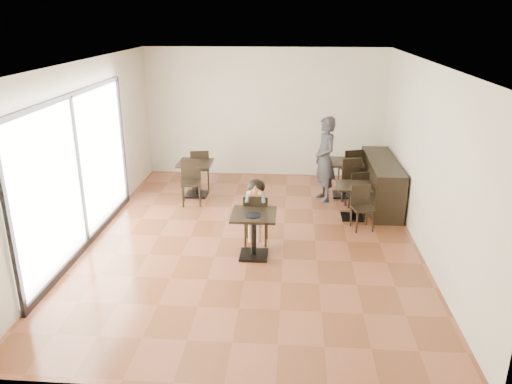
# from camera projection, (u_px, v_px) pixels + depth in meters

# --- Properties ---
(floor) EXTENTS (6.00, 8.00, 0.01)m
(floor) POSITION_uv_depth(u_px,v_px,m) (252.00, 239.00, 9.30)
(floor) COLOR brown
(floor) RESTS_ON ground
(ceiling) EXTENTS (6.00, 8.00, 0.01)m
(ceiling) POSITION_uv_depth(u_px,v_px,m) (252.00, 62.00, 8.22)
(ceiling) COLOR white
(ceiling) RESTS_ON floor
(wall_back) EXTENTS (6.00, 0.01, 3.20)m
(wall_back) POSITION_uv_depth(u_px,v_px,m) (265.00, 113.00, 12.51)
(wall_back) COLOR beige
(wall_back) RESTS_ON floor
(wall_front) EXTENTS (6.00, 0.01, 3.20)m
(wall_front) POSITION_uv_depth(u_px,v_px,m) (219.00, 263.00, 5.01)
(wall_front) COLOR beige
(wall_front) RESTS_ON floor
(wall_left) EXTENTS (0.01, 8.00, 3.20)m
(wall_left) POSITION_uv_depth(u_px,v_px,m) (86.00, 153.00, 8.97)
(wall_left) COLOR beige
(wall_left) RESTS_ON floor
(wall_right) EXTENTS (0.01, 8.00, 3.20)m
(wall_right) POSITION_uv_depth(u_px,v_px,m) (426.00, 159.00, 8.55)
(wall_right) COLOR beige
(wall_right) RESTS_ON floor
(storefront_window) EXTENTS (0.04, 4.50, 2.60)m
(storefront_window) POSITION_uv_depth(u_px,v_px,m) (78.00, 171.00, 8.57)
(storefront_window) COLOR white
(storefront_window) RESTS_ON floor
(child_table) EXTENTS (0.75, 0.75, 0.80)m
(child_table) POSITION_uv_depth(u_px,v_px,m) (254.00, 235.00, 8.50)
(child_table) COLOR black
(child_table) RESTS_ON floor
(child_chair) EXTENTS (0.43, 0.43, 0.96)m
(child_chair) POSITION_uv_depth(u_px,v_px,m) (256.00, 218.00, 8.99)
(child_chair) COLOR black
(child_chair) RESTS_ON floor
(child) EXTENTS (0.43, 0.60, 1.20)m
(child) POSITION_uv_depth(u_px,v_px,m) (256.00, 212.00, 8.95)
(child) COLOR slate
(child) RESTS_ON child_chair
(plate) EXTENTS (0.27, 0.27, 0.02)m
(plate) POSITION_uv_depth(u_px,v_px,m) (253.00, 215.00, 8.27)
(plate) COLOR black
(plate) RESTS_ON child_table
(pizza_slice) EXTENTS (0.28, 0.22, 0.06)m
(pizza_slice) POSITION_uv_depth(u_px,v_px,m) (255.00, 192.00, 8.62)
(pizza_slice) COLOR tan
(pizza_slice) RESTS_ON child
(adult_patron) EXTENTS (0.64, 0.79, 1.89)m
(adult_patron) POSITION_uv_depth(u_px,v_px,m) (325.00, 159.00, 10.93)
(adult_patron) COLOR #333238
(adult_patron) RESTS_ON floor
(cafe_table_mid) EXTENTS (0.82, 0.82, 0.71)m
(cafe_table_mid) POSITION_uv_depth(u_px,v_px,m) (353.00, 202.00, 10.12)
(cafe_table_mid) COLOR black
(cafe_table_mid) RESTS_ON floor
(cafe_table_left) EXTENTS (0.88, 0.88, 0.80)m
(cafe_table_left) POSITION_uv_depth(u_px,v_px,m) (196.00, 179.00, 11.37)
(cafe_table_left) COLOR black
(cafe_table_left) RESTS_ON floor
(cafe_table_back) EXTENTS (0.98, 0.98, 0.82)m
(cafe_table_back) POSITION_uv_depth(u_px,v_px,m) (344.00, 179.00, 11.36)
(cafe_table_back) COLOR black
(cafe_table_back) RESTS_ON floor
(chair_mid_a) EXTENTS (0.47, 0.47, 0.86)m
(chair_mid_a) POSITION_uv_depth(u_px,v_px,m) (356.00, 189.00, 10.61)
(chair_mid_a) COLOR black
(chair_mid_a) RESTS_ON floor
(chair_mid_b) EXTENTS (0.47, 0.47, 0.86)m
(chair_mid_b) POSITION_uv_depth(u_px,v_px,m) (363.00, 208.00, 9.57)
(chair_mid_b) COLOR black
(chair_mid_b) RESTS_ON floor
(chair_left_a) EXTENTS (0.50, 0.50, 0.96)m
(chair_left_a) POSITION_uv_depth(u_px,v_px,m) (200.00, 168.00, 11.86)
(chair_left_a) COLOR black
(chair_left_a) RESTS_ON floor
(chair_left_b) EXTENTS (0.50, 0.50, 0.96)m
(chair_left_b) POSITION_uv_depth(u_px,v_px,m) (191.00, 183.00, 10.83)
(chair_left_b) COLOR black
(chair_left_b) RESTS_ON floor
(chair_back_a) EXTENTS (0.56, 0.56, 0.99)m
(chair_back_a) POSITION_uv_depth(u_px,v_px,m) (350.00, 168.00, 11.83)
(chair_back_a) COLOR black
(chair_back_a) RESTS_ON floor
(chair_back_b) EXTENTS (0.56, 0.56, 0.99)m
(chair_back_b) POSITION_uv_depth(u_px,v_px,m) (355.00, 183.00, 10.80)
(chair_back_b) COLOR black
(chair_back_b) RESTS_ON floor
(service_counter) EXTENTS (0.60, 2.40, 1.00)m
(service_counter) POSITION_uv_depth(u_px,v_px,m) (381.00, 182.00, 10.82)
(service_counter) COLOR black
(service_counter) RESTS_ON floor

